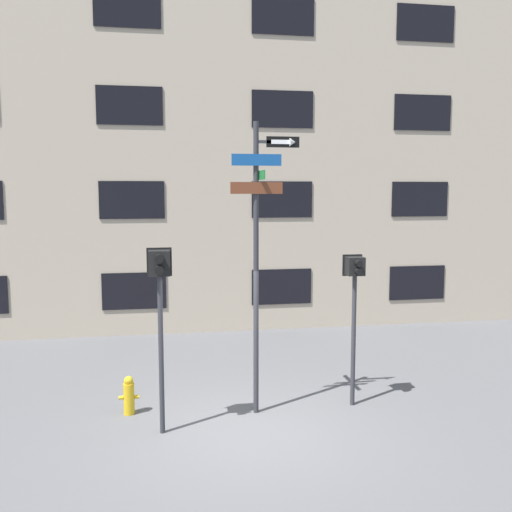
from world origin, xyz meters
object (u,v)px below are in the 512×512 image
pedestrian_signal_right (355,291)px  fire_hydrant (129,396)px  street_sign_pole (259,243)px  pedestrian_signal_left (160,289)px

pedestrian_signal_right → fire_hydrant: pedestrian_signal_right is taller
street_sign_pole → pedestrian_signal_right: (1.73, 0.06, -0.89)m
pedestrian_signal_right → fire_hydrant: size_ratio=4.02×
pedestrian_signal_left → fire_hydrant: (-0.56, 0.88, -2.00)m
street_sign_pole → pedestrian_signal_right: 1.94m
pedestrian_signal_left → pedestrian_signal_right: size_ratio=1.09×
street_sign_pole → fire_hydrant: size_ratio=7.37×
street_sign_pole → pedestrian_signal_left: 1.88m
street_sign_pole → fire_hydrant: 3.47m
pedestrian_signal_left → pedestrian_signal_right: 3.46m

